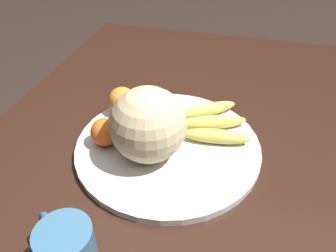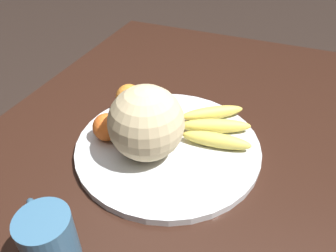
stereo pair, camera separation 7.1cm
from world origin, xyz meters
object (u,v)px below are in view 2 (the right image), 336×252
melon (146,123)px  orange_front_left (132,115)px  orange_back_left (163,110)px  orange_mid_center (107,127)px  kitchen_table (187,170)px  banana_bunch (214,126)px  ceramic_mug (48,239)px  orange_front_right (129,98)px  fruit_bowl (168,146)px

melon → orange_front_left: size_ratio=2.57×
orange_front_left → melon: bearing=46.1°
orange_back_left → orange_mid_center: bearing=-41.5°
kitchen_table → banana_bunch: banana_bunch is taller
ceramic_mug → orange_front_right: bearing=-170.1°
orange_front_right → orange_mid_center: 0.12m
fruit_bowl → orange_mid_center: bearing=-75.7°
kitchen_table → orange_front_right: 0.23m
banana_bunch → orange_back_left: size_ratio=2.66×
kitchen_table → orange_front_left: bearing=-86.1°
banana_bunch → kitchen_table: bearing=-160.2°
kitchen_table → orange_mid_center: bearing=-67.0°
kitchen_table → melon: melon is taller
orange_front_left → orange_mid_center: size_ratio=0.97×
orange_mid_center → orange_back_left: (-0.11, 0.09, 0.00)m
orange_mid_center → ceramic_mug: 0.29m
melon → orange_back_left: 0.12m
fruit_bowl → orange_mid_center: (0.03, -0.14, 0.04)m
orange_front_right → orange_mid_center: bearing=3.5°
banana_bunch → ceramic_mug: size_ratio=1.63×
fruit_bowl → melon: bearing=-35.5°
kitchen_table → orange_back_left: 0.17m
kitchen_table → ceramic_mug: (0.36, -0.11, 0.14)m
orange_front_right → ceramic_mug: 0.41m
orange_front_left → ceramic_mug: 0.35m
melon → orange_back_left: bearing=-174.6°
orange_back_left → ceramic_mug: ceramic_mug is taller
kitchen_table → banana_bunch: (-0.04, 0.05, 0.12)m
fruit_bowl → banana_bunch: 0.12m
kitchen_table → orange_back_left: (-0.03, -0.08, 0.14)m
kitchen_table → orange_back_left: orange_back_left is taller
melon → banana_bunch: 0.18m
melon → banana_bunch: bearing=137.0°
kitchen_table → orange_back_left: bearing=-113.4°
kitchen_table → orange_mid_center: size_ratio=20.61×
banana_bunch → orange_front_right: bearing=156.5°
orange_front_left → ceramic_mug: (0.35, 0.03, 0.01)m
ceramic_mug → banana_bunch: bearing=158.7°
melon → orange_mid_center: size_ratio=2.51×
orange_back_left → ceramic_mug: bearing=-4.5°
orange_mid_center → ceramic_mug: ceramic_mug is taller
banana_bunch → orange_mid_center: bearing=-173.4°
melon → banana_bunch: melon is taller
melon → orange_back_left: size_ratio=2.23×
orange_back_left → ceramic_mug: size_ratio=0.61×
banana_bunch → orange_mid_center: 0.25m
kitchen_table → melon: (0.08, -0.07, 0.19)m
orange_front_left → orange_back_left: orange_back_left is taller
fruit_bowl → melon: melon is taller
orange_front_left → orange_back_left: bearing=124.1°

